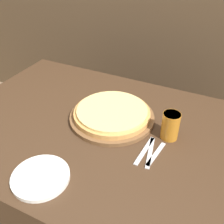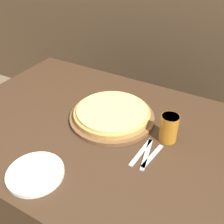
{
  "view_description": "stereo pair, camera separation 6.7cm",
  "coord_description": "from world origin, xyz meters",
  "px_view_note": "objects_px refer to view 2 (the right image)",
  "views": [
    {
      "loc": [
        0.51,
        -0.85,
        1.53
      ],
      "look_at": [
        0.06,
        0.09,
        0.79
      ],
      "focal_mm": 42.0,
      "sensor_mm": 36.0,
      "label": 1
    },
    {
      "loc": [
        0.57,
        -0.82,
        1.53
      ],
      "look_at": [
        0.06,
        0.09,
        0.79
      ],
      "focal_mm": 42.0,
      "sensor_mm": 36.0,
      "label": 2
    }
  ],
  "objects_px": {
    "dinner_knife": "(147,154)",
    "beer_glass": "(169,127)",
    "spoon": "(152,156)",
    "fork": "(141,152)",
    "dinner_plate": "(35,173)",
    "pizza_on_board": "(112,114)"
  },
  "relations": [
    {
      "from": "fork",
      "to": "spoon",
      "type": "relative_size",
      "value": 1.17
    },
    {
      "from": "beer_glass",
      "to": "dinner_knife",
      "type": "bearing_deg",
      "value": -107.18
    },
    {
      "from": "dinner_plate",
      "to": "fork",
      "type": "distance_m",
      "value": 0.43
    },
    {
      "from": "pizza_on_board",
      "to": "beer_glass",
      "type": "bearing_deg",
      "value": -2.4
    },
    {
      "from": "spoon",
      "to": "fork",
      "type": "bearing_deg",
      "value": 180.0
    },
    {
      "from": "fork",
      "to": "spoon",
      "type": "height_order",
      "value": "same"
    },
    {
      "from": "pizza_on_board",
      "to": "spoon",
      "type": "xyz_separation_m",
      "value": [
        0.28,
        -0.15,
        -0.02
      ]
    },
    {
      "from": "pizza_on_board",
      "to": "dinner_plate",
      "type": "bearing_deg",
      "value": -99.4
    },
    {
      "from": "pizza_on_board",
      "to": "fork",
      "type": "height_order",
      "value": "pizza_on_board"
    },
    {
      "from": "fork",
      "to": "dinner_knife",
      "type": "relative_size",
      "value": 1.01
    },
    {
      "from": "dinner_plate",
      "to": "dinner_knife",
      "type": "xyz_separation_m",
      "value": [
        0.33,
        0.31,
        -0.01
      ]
    },
    {
      "from": "beer_glass",
      "to": "dinner_knife",
      "type": "xyz_separation_m",
      "value": [
        -0.04,
        -0.13,
        -0.07
      ]
    },
    {
      "from": "pizza_on_board",
      "to": "dinner_knife",
      "type": "relative_size",
      "value": 2.22
    },
    {
      "from": "pizza_on_board",
      "to": "spoon",
      "type": "relative_size",
      "value": 2.59
    },
    {
      "from": "dinner_knife",
      "to": "spoon",
      "type": "bearing_deg",
      "value": -0.0
    },
    {
      "from": "beer_glass",
      "to": "spoon",
      "type": "bearing_deg",
      "value": -97.01
    },
    {
      "from": "dinner_knife",
      "to": "beer_glass",
      "type": "bearing_deg",
      "value": 72.82
    },
    {
      "from": "pizza_on_board",
      "to": "dinner_knife",
      "type": "bearing_deg",
      "value": -30.36
    },
    {
      "from": "pizza_on_board",
      "to": "dinner_knife",
      "type": "xyz_separation_m",
      "value": [
        0.25,
        -0.15,
        -0.02
      ]
    },
    {
      "from": "dinner_knife",
      "to": "spoon",
      "type": "relative_size",
      "value": 1.17
    },
    {
      "from": "fork",
      "to": "spoon",
      "type": "distance_m",
      "value": 0.05
    },
    {
      "from": "dinner_plate",
      "to": "spoon",
      "type": "height_order",
      "value": "dinner_plate"
    }
  ]
}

